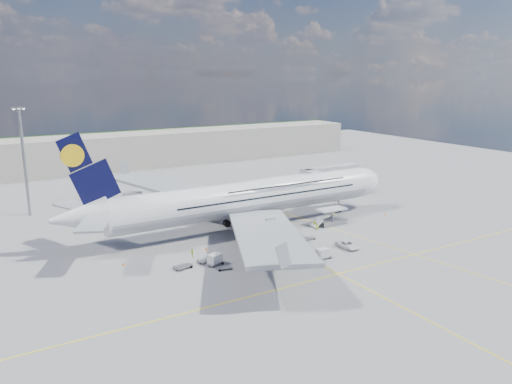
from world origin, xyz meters
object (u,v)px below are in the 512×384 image
service_van (348,245)px  cone_wing_right_inner (206,249)px  dolly_back (183,266)px  cone_wing_left_inner (183,209)px  jet_bridge (327,175)px  airliner (250,197)px  cone_wing_left_outer (161,202)px  cargo_loader (331,219)px  crew_wing (192,253)px  dolly_row_b (224,268)px  crew_nose (334,214)px  baggage_tug (287,250)px  catering_truck_inner (193,208)px  dolly_nose_far (323,253)px  cone_nose (385,214)px  catering_truck_outer (135,200)px  dolly_row_a (215,259)px  cone_tail (123,264)px  crew_loader (317,227)px  crew_tug (287,254)px  cone_wing_right_outer (255,259)px  dolly_nose_near (308,238)px  crew_van (314,224)px  light_mast (24,161)px  dolly_row_c (206,260)px

service_van → cone_wing_right_inner: (-23.94, 12.95, -0.39)m
dolly_back → cone_wing_left_inner: cone_wing_left_inner is taller
jet_bridge → cone_wing_left_inner: size_ratio=37.31×
airliner → cone_wing_left_outer: size_ratio=143.09×
cargo_loader → crew_wing: size_ratio=5.13×
dolly_row_b → crew_nose: crew_nose is taller
cargo_loader → baggage_tug: size_ratio=2.98×
catering_truck_inner → dolly_nose_far: bearing=-105.8°
cone_nose → baggage_tug: bearing=-164.1°
dolly_back → catering_truck_outer: catering_truck_outer is taller
cargo_loader → cone_wing_left_outer: size_ratio=15.42×
catering_truck_inner → dolly_row_a: bearing=-136.0°
crew_wing → cone_tail: bearing=75.8°
crew_loader → crew_wing: crew_wing is taller
crew_nose → crew_tug: size_ratio=0.77×
baggage_tug → cone_nose: 35.95m
crew_wing → dolly_row_a: bearing=-164.5°
crew_tug → cone_wing_right_outer: size_ratio=4.01×
crew_nose → cone_wing_left_outer: size_ratio=2.75×
jet_bridge → cone_wing_left_inner: (-36.76, 9.70, -6.61)m
airliner → crew_nose: airliner is taller
dolly_row_a → catering_truck_outer: catering_truck_outer is taller
baggage_tug → dolly_nose_near: bearing=22.2°
cargo_loader → dolly_nose_far: (-14.71, -15.95, -0.23)m
dolly_row_b → crew_van: size_ratio=1.78×
cargo_loader → catering_truck_inner: (-23.59, 21.82, 0.64)m
airliner → cone_tail: (-30.26, -7.78, -6.58)m
crew_van → crew_loader: bearing=106.2°
dolly_nose_near → crew_tug: 11.67m
light_mast → baggage_tug: 66.17m
cone_wing_right_inner → crew_nose: bearing=8.2°
dolly_nose_far → catering_truck_inner: bearing=101.2°
crew_van → jet_bridge: bearing=-97.2°
dolly_nose_far → cone_wing_left_outer: dolly_nose_far is taller
dolly_nose_near → light_mast: bearing=131.9°
dolly_nose_near → cone_wing_left_outer: size_ratio=5.33×
jet_bridge → crew_loader: size_ratio=11.81×
cargo_loader → cone_wing_right_outer: cargo_loader is taller
dolly_nose_far → service_van: (7.59, 1.99, -0.32)m
airliner → jet_bridge: size_ratio=4.21×
baggage_tug → cone_wing_left_inner: 38.75m
airliner → crew_nose: size_ratio=51.97×
cone_wing_right_inner → cone_nose: bearing=0.2°
catering_truck_outer → crew_tug: (12.74, -49.04, -0.86)m
dolly_nose_far → cone_tail: bearing=152.5°
jet_bridge → crew_nose: jet_bridge is taller
jet_bridge → dolly_row_c: size_ratio=5.55×
airliner → cone_wing_left_outer: bearing=106.8°
dolly_row_b → dolly_nose_near: (21.76, 5.25, 0.03)m
service_van → dolly_row_a: bearing=167.4°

